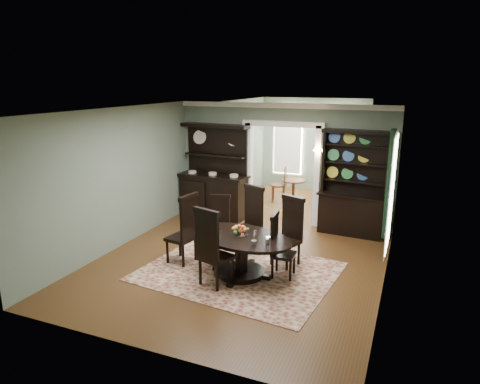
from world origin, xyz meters
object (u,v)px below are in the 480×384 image
object	(u,v)px
dining_table	(241,248)
parlor_table	(293,187)
sideboard	(214,185)
welsh_dresser	(353,197)

from	to	relation	value
dining_table	parlor_table	world-z (taller)	dining_table
dining_table	sideboard	xyz separation A→B (m)	(-2.03, 3.10, 0.31)
dining_table	parlor_table	bearing A→B (deg)	107.56
welsh_dresser	parlor_table	world-z (taller)	welsh_dresser
dining_table	parlor_table	xyz separation A→B (m)	(-0.47, 5.25, -0.11)
welsh_dresser	parlor_table	xyz separation A→B (m)	(-2.01, 2.13, -0.45)
welsh_dresser	parlor_table	bearing A→B (deg)	137.48
sideboard	parlor_table	bearing A→B (deg)	58.50
welsh_dresser	parlor_table	distance (m)	2.96
sideboard	welsh_dresser	xyz separation A→B (m)	(3.58, 0.02, 0.03)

